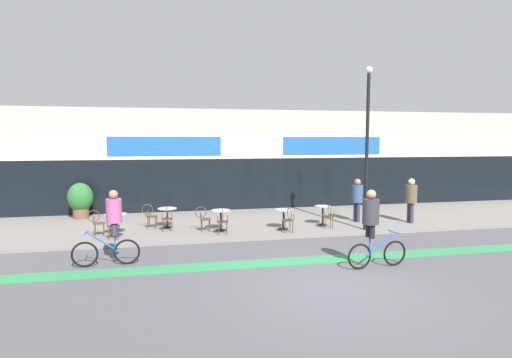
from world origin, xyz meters
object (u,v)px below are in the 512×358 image
Objects in this scene: bistro_table_1 at (167,214)px; cafe_chair_4_near at (329,215)px; cafe_chair_2_side at (203,217)px; pedestrian_near_end at (411,197)px; bistro_table_3 at (284,215)px; cafe_chair_1_near at (167,217)px; bistro_table_0 at (116,220)px; bistro_table_2 at (221,216)px; cyclist_0 at (112,223)px; bistro_table_4 at (323,212)px; cafe_chair_0_side at (97,221)px; planter_pot at (80,199)px; cafe_chair_1_side at (150,214)px; cafe_chair_3_near at (288,218)px; pedestrian_far_end at (357,196)px; cafe_chair_2_near at (223,220)px; cafe_chair_0_near at (113,224)px; lamp_post at (367,138)px; cyclist_1 at (373,223)px.

bistro_table_1 is 6.02m from cafe_chair_4_near.
pedestrian_near_end is (8.14, -0.15, 0.53)m from cafe_chair_2_side.
cafe_chair_1_near reaches higher than bistro_table_3.
bistro_table_2 is at bearing -0.41° from bistro_table_0.
pedestrian_near_end is at bearing -167.33° from cyclist_0.
bistro_table_4 reaches higher than bistro_table_1.
cafe_chair_0_side is 3.69m from planter_pot.
bistro_table_1 is 0.81× the size of cafe_chair_1_side.
bistro_table_3 is 0.81× the size of cafe_chair_2_side.
pedestrian_far_end is (3.24, 1.33, 0.51)m from cafe_chair_3_near.
cafe_chair_3_near is at bearing -105.48° from cafe_chair_1_near.
bistro_table_0 is 1.01× the size of bistro_table_1.
cafe_chair_0_side is (-0.62, -0.01, -0.01)m from bistro_table_0.
bistro_table_1 is 1.58m from cafe_chair_2_side.
cafe_chair_1_near is 2.11m from cafe_chair_2_near.
cafe_chair_2_side is at bearing -12.06° from pedestrian_far_end.
bistro_table_0 is at bearing 77.45° from cafe_chair_3_near.
cafe_chair_2_near is (-2.30, -0.40, -0.00)m from bistro_table_3.
planter_pot is (-7.79, 3.70, 0.28)m from bistro_table_3.
cafe_chair_1_side is (-0.63, 0.63, 0.00)m from cafe_chair_1_near.
planter_pot is at bearing 56.86° from cafe_chair_3_near.
cafe_chair_4_near is at bearing -97.69° from cafe_chair_1_near.
cyclist_0 is at bearing 132.85° from cafe_chair_2_near.
bistro_table_3 is at bearing -5.67° from cafe_chair_2_side.
cafe_chair_3_near is at bearing -20.38° from bistro_table_2.
cafe_chair_4_near is at bearing -162.75° from cyclist_0.
bistro_table_1 is at bearing 27.39° from bistro_table_0.
bistro_table_4 is 1.68m from pedestrian_far_end.
cafe_chair_0_near is at bearing -138.62° from bistro_table_1.
lamp_post reaches higher than bistro_table_4.
planter_pot reaches higher than bistro_table_4.
cafe_chair_0_near is 1.00× the size of cafe_chair_2_near.
cafe_chair_2_side is at bearing -35.47° from planter_pot.
cafe_chair_0_side is 1.94m from cafe_chair_1_side.
pedestrian_far_end is (-1.98, 0.63, -0.02)m from pedestrian_near_end.
cyclist_1 reaches higher than cafe_chair_4_near.
lamp_post is (1.22, -1.08, 2.82)m from bistro_table_4.
lamp_post is (10.68, -4.40, 2.54)m from planter_pot.
bistro_table_0 reaches higher than bistro_table_1.
bistro_table_0 is 0.82× the size of cafe_chair_0_side.
cafe_chair_2_side reaches higher than bistro_table_4.
bistro_table_3 is 0.81× the size of cafe_chair_0_side.
bistro_table_0 is 0.36× the size of cyclist_0.
pedestrian_far_end is at bearing -160.55° from cyclist_0.
bistro_table_2 is (3.62, -0.03, 0.00)m from bistro_table_0.
lamp_post is at bearing -41.56° from bistro_table_4.
cyclist_1 is at bearing 51.77° from pedestrian_far_end.
cafe_chair_2_near is (-3.97, -0.78, -0.00)m from bistro_table_4.
pedestrian_near_end is (2.33, 0.78, -2.29)m from lamp_post.
pedestrian_far_end reaches higher than cafe_chair_0_side.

